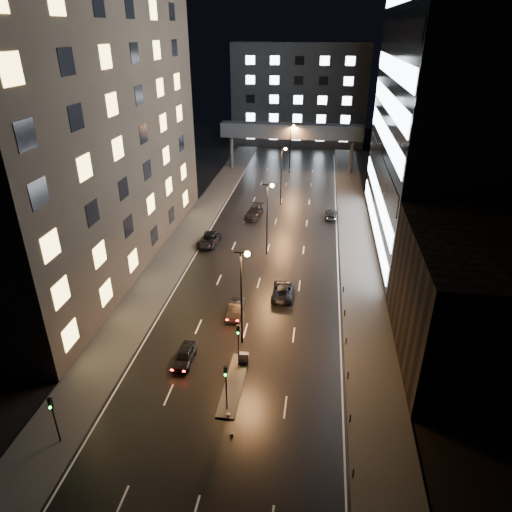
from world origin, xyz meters
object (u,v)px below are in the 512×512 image
object	(u,v)px
car_away_c	(209,240)
utility_cabinet	(244,358)
car_away_a	(184,356)
car_toward_a	(283,290)
car_toward_b	(331,214)
car_away_b	(236,309)
car_away_d	(254,212)

from	to	relation	value
car_away_c	utility_cabinet	bearing A→B (deg)	-66.95
car_away_a	car_toward_a	world-z (taller)	car_toward_a
car_toward_b	utility_cabinet	bearing A→B (deg)	80.19
car_away_a	car_toward_b	bearing A→B (deg)	70.40
car_away_a	utility_cabinet	bearing A→B (deg)	4.74
car_away_a	car_away_b	size ratio (longest dim) A/B	0.96
car_away_c	car_toward_a	world-z (taller)	car_away_c
car_away_d	car_toward_b	world-z (taller)	car_away_d
car_away_d	car_toward_a	bearing A→B (deg)	-68.26
car_toward_b	utility_cabinet	distance (m)	38.93
car_away_b	car_toward_b	xyz separation A→B (m)	(10.31, 30.17, -0.03)
car_away_b	car_toward_a	xyz separation A→B (m)	(4.68, 4.71, 0.01)
car_away_d	car_away_a	bearing A→B (deg)	-86.02
car_toward_b	car_away_d	bearing A→B (deg)	8.97
car_away_d	car_toward_b	xyz separation A→B (m)	(12.54, 1.49, -0.15)
car_away_c	car_toward_a	bearing A→B (deg)	-43.89
car_toward_a	car_toward_b	distance (m)	26.08
car_away_c	utility_cabinet	size ratio (longest dim) A/B	4.89
car_toward_b	utility_cabinet	xyz separation A→B (m)	(-8.11, -38.08, 0.04)
car_away_a	car_away_d	world-z (taller)	car_away_d
car_away_c	utility_cabinet	world-z (taller)	car_away_c
car_toward_a	car_away_b	bearing A→B (deg)	44.84
car_away_d	utility_cabinet	bearing A→B (deg)	-77.43
car_away_d	utility_cabinet	world-z (taller)	car_away_d
car_away_c	car_away_d	distance (m)	12.52
car_away_c	utility_cabinet	xyz separation A→B (m)	(9.33, -25.07, -0.05)
car_away_a	car_away_c	world-z (taller)	car_away_c
car_away_a	car_away_b	distance (m)	9.02
car_away_b	car_toward_a	world-z (taller)	car_toward_a
car_away_b	car_away_c	size ratio (longest dim) A/B	0.78
car_away_b	car_away_d	world-z (taller)	car_away_d
car_away_c	car_away_a	bearing A→B (deg)	-78.88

